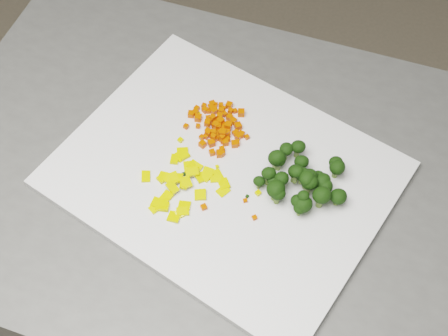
# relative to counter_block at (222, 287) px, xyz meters

# --- Properties ---
(counter_block) EXTENTS (1.00, 0.78, 0.90)m
(counter_block) POSITION_rel_counter_block_xyz_m (0.00, 0.00, 0.00)
(counter_block) COLOR #4F4F4C
(counter_block) RESTS_ON ground
(cutting_board) EXTENTS (0.57, 0.52, 0.01)m
(cutting_board) POSITION_rel_counter_block_xyz_m (0.00, -0.00, 0.46)
(cutting_board) COLOR silver
(cutting_board) RESTS_ON counter_block
(carrot_pile) EXTENTS (0.10, 0.10, 0.03)m
(carrot_pile) POSITION_rel_counter_block_xyz_m (-0.02, 0.07, 0.48)
(carrot_pile) COLOR #CD3702
(carrot_pile) RESTS_ON cutting_board
(pepper_pile) EXTENTS (0.12, 0.12, 0.02)m
(pepper_pile) POSITION_rel_counter_block_xyz_m (-0.05, -0.04, 0.47)
(pepper_pile) COLOR #DAC20B
(pepper_pile) RESTS_ON cutting_board
(broccoli_pile) EXTENTS (0.12, 0.12, 0.06)m
(broccoli_pile) POSITION_rel_counter_block_xyz_m (0.12, -0.02, 0.49)
(broccoli_pile) COLOR black
(broccoli_pile) RESTS_ON cutting_board
(carrot_cube_0) EXTENTS (0.01, 0.01, 0.01)m
(carrot_cube_0) POSITION_rel_counter_block_xyz_m (0.01, 0.08, 0.47)
(carrot_cube_0) COLOR #CD3702
(carrot_cube_0) RESTS_ON carrot_pile
(carrot_cube_1) EXTENTS (0.01, 0.01, 0.01)m
(carrot_cube_1) POSITION_rel_counter_block_xyz_m (0.02, 0.06, 0.47)
(carrot_cube_1) COLOR #CD3702
(carrot_cube_1) RESTS_ON carrot_pile
(carrot_cube_2) EXTENTS (0.01, 0.01, 0.01)m
(carrot_cube_2) POSITION_rel_counter_block_xyz_m (-0.03, 0.11, 0.47)
(carrot_cube_2) COLOR #CD3702
(carrot_cube_2) RESTS_ON carrot_pile
(carrot_cube_3) EXTENTS (0.01, 0.01, 0.01)m
(carrot_cube_3) POSITION_rel_counter_block_xyz_m (0.01, 0.07, 0.47)
(carrot_cube_3) COLOR #CD3702
(carrot_cube_3) RESTS_ON carrot_pile
(carrot_cube_4) EXTENTS (0.01, 0.01, 0.01)m
(carrot_cube_4) POSITION_rel_counter_block_xyz_m (-0.02, 0.12, 0.47)
(carrot_cube_4) COLOR #CD3702
(carrot_cube_4) RESTS_ON carrot_pile
(carrot_cube_5) EXTENTS (0.01, 0.01, 0.01)m
(carrot_cube_5) POSITION_rel_counter_block_xyz_m (-0.05, 0.11, 0.47)
(carrot_cube_5) COLOR #CD3702
(carrot_cube_5) RESTS_ON carrot_pile
(carrot_cube_6) EXTENTS (0.01, 0.01, 0.01)m
(carrot_cube_6) POSITION_rel_counter_block_xyz_m (-0.01, 0.06, 0.47)
(carrot_cube_6) COLOR #CD3702
(carrot_cube_6) RESTS_ON carrot_pile
(carrot_cube_7) EXTENTS (0.01, 0.01, 0.01)m
(carrot_cube_7) POSITION_rel_counter_block_xyz_m (-0.01, 0.12, 0.47)
(carrot_cube_7) COLOR #CD3702
(carrot_cube_7) RESTS_ON carrot_pile
(carrot_cube_8) EXTENTS (0.01, 0.01, 0.01)m
(carrot_cube_8) POSITION_rel_counter_block_xyz_m (-0.04, 0.05, 0.47)
(carrot_cube_8) COLOR #CD3702
(carrot_cube_8) RESTS_ON carrot_pile
(carrot_cube_9) EXTENTS (0.01, 0.01, 0.01)m
(carrot_cube_9) POSITION_rel_counter_block_xyz_m (-0.02, 0.08, 0.47)
(carrot_cube_9) COLOR #CD3702
(carrot_cube_9) RESTS_ON carrot_pile
(carrot_cube_10) EXTENTS (0.01, 0.01, 0.01)m
(carrot_cube_10) POSITION_rel_counter_block_xyz_m (0.02, 0.06, 0.47)
(carrot_cube_10) COLOR #CD3702
(carrot_cube_10) RESTS_ON carrot_pile
(carrot_cube_11) EXTENTS (0.01, 0.01, 0.01)m
(carrot_cube_11) POSITION_rel_counter_block_xyz_m (-0.02, 0.08, 0.47)
(carrot_cube_11) COLOR #CD3702
(carrot_cube_11) RESTS_ON carrot_pile
(carrot_cube_12) EXTENTS (0.01, 0.01, 0.01)m
(carrot_cube_12) POSITION_rel_counter_block_xyz_m (-0.05, 0.07, 0.47)
(carrot_cube_12) COLOR #CD3702
(carrot_cube_12) RESTS_ON carrot_pile
(carrot_cube_13) EXTENTS (0.01, 0.01, 0.01)m
(carrot_cube_13) POSITION_rel_counter_block_xyz_m (-0.04, 0.10, 0.47)
(carrot_cube_13) COLOR #CD3702
(carrot_cube_13) RESTS_ON carrot_pile
(carrot_cube_14) EXTENTS (0.01, 0.01, 0.01)m
(carrot_cube_14) POSITION_rel_counter_block_xyz_m (-0.01, 0.08, 0.47)
(carrot_cube_14) COLOR #CD3702
(carrot_cube_14) RESTS_ON carrot_pile
(carrot_cube_15) EXTENTS (0.01, 0.01, 0.01)m
(carrot_cube_15) POSITION_rel_counter_block_xyz_m (-0.00, 0.06, 0.47)
(carrot_cube_15) COLOR #CD3702
(carrot_cube_15) RESTS_ON carrot_pile
(carrot_cube_16) EXTENTS (0.01, 0.01, 0.01)m
(carrot_cube_16) POSITION_rel_counter_block_xyz_m (0.00, 0.11, 0.47)
(carrot_cube_16) COLOR #CD3702
(carrot_cube_16) RESTS_ON carrot_pile
(carrot_cube_17) EXTENTS (0.01, 0.01, 0.01)m
(carrot_cube_17) POSITION_rel_counter_block_xyz_m (-0.03, 0.11, 0.47)
(carrot_cube_17) COLOR #CD3702
(carrot_cube_17) RESTS_ON carrot_pile
(carrot_cube_18) EXTENTS (0.01, 0.01, 0.01)m
(carrot_cube_18) POSITION_rel_counter_block_xyz_m (-0.03, 0.08, 0.47)
(carrot_cube_18) COLOR #CD3702
(carrot_cube_18) RESTS_ON carrot_pile
(carrot_cube_19) EXTENTS (0.01, 0.01, 0.01)m
(carrot_cube_19) POSITION_rel_counter_block_xyz_m (-0.03, 0.11, 0.47)
(carrot_cube_19) COLOR #CD3702
(carrot_cube_19) RESTS_ON carrot_pile
(carrot_cube_20) EXTENTS (0.01, 0.01, 0.01)m
(carrot_cube_20) POSITION_rel_counter_block_xyz_m (-0.07, 0.07, 0.47)
(carrot_cube_20) COLOR #CD3702
(carrot_cube_20) RESTS_ON carrot_pile
(carrot_cube_21) EXTENTS (0.01, 0.01, 0.01)m
(carrot_cube_21) POSITION_rel_counter_block_xyz_m (-0.01, 0.10, 0.47)
(carrot_cube_21) COLOR #CD3702
(carrot_cube_21) RESTS_ON carrot_pile
(carrot_cube_22) EXTENTS (0.01, 0.01, 0.01)m
(carrot_cube_22) POSITION_rel_counter_block_xyz_m (-0.02, 0.06, 0.47)
(carrot_cube_22) COLOR #CD3702
(carrot_cube_22) RESTS_ON carrot_pile
(carrot_cube_23) EXTENTS (0.01, 0.01, 0.01)m
(carrot_cube_23) POSITION_rel_counter_block_xyz_m (-0.02, 0.07, 0.47)
(carrot_cube_23) COLOR #CD3702
(carrot_cube_23) RESTS_ON carrot_pile
(carrot_cube_24) EXTENTS (0.01, 0.01, 0.01)m
(carrot_cube_24) POSITION_rel_counter_block_xyz_m (-0.02, 0.07, 0.47)
(carrot_cube_24) COLOR #CD3702
(carrot_cube_24) RESTS_ON carrot_pile
(carrot_cube_25) EXTENTS (0.01, 0.01, 0.01)m
(carrot_cube_25) POSITION_rel_counter_block_xyz_m (0.02, 0.05, 0.47)
(carrot_cube_25) COLOR #CD3702
(carrot_cube_25) RESTS_ON carrot_pile
(carrot_cube_26) EXTENTS (0.01, 0.01, 0.01)m
(carrot_cube_26) POSITION_rel_counter_block_xyz_m (-0.01, 0.06, 0.48)
(carrot_cube_26) COLOR #CD3702
(carrot_cube_26) RESTS_ON carrot_pile
(carrot_cube_27) EXTENTS (0.01, 0.01, 0.01)m
(carrot_cube_27) POSITION_rel_counter_block_xyz_m (-0.02, 0.04, 0.47)
(carrot_cube_27) COLOR #CD3702
(carrot_cube_27) RESTS_ON carrot_pile
(carrot_cube_28) EXTENTS (0.01, 0.01, 0.01)m
(carrot_cube_28) POSITION_rel_counter_block_xyz_m (-0.02, 0.08, 0.47)
(carrot_cube_28) COLOR #CD3702
(carrot_cube_28) RESTS_ON carrot_pile
(carrot_cube_29) EXTENTS (0.01, 0.01, 0.01)m
(carrot_cube_29) POSITION_rel_counter_block_xyz_m (-0.03, 0.08, 0.47)
(carrot_cube_29) COLOR #CD3702
(carrot_cube_29) RESTS_ON carrot_pile
(carrot_cube_30) EXTENTS (0.01, 0.01, 0.01)m
(carrot_cube_30) POSITION_rel_counter_block_xyz_m (-0.03, 0.06, 0.47)
(carrot_cube_30) COLOR #CD3702
(carrot_cube_30) RESTS_ON carrot_pile
(carrot_cube_31) EXTENTS (0.01, 0.01, 0.01)m
(carrot_cube_31) POSITION_rel_counter_block_xyz_m (-0.01, 0.05, 0.47)
(carrot_cube_31) COLOR #CD3702
(carrot_cube_31) RESTS_ON carrot_pile
(carrot_cube_32) EXTENTS (0.01, 0.01, 0.01)m
(carrot_cube_32) POSITION_rel_counter_block_xyz_m (0.01, 0.04, 0.47)
(carrot_cube_32) COLOR #CD3702
(carrot_cube_32) RESTS_ON carrot_pile
(carrot_cube_33) EXTENTS (0.01, 0.01, 0.01)m
(carrot_cube_33) POSITION_rel_counter_block_xyz_m (0.00, 0.05, 0.47)
(carrot_cube_33) COLOR #CD3702
(carrot_cube_33) RESTS_ON carrot_pile
(carrot_cube_34) EXTENTS (0.01, 0.01, 0.01)m
(carrot_cube_34) POSITION_rel_counter_block_xyz_m (-0.03, 0.10, 0.47)
(carrot_cube_34) COLOR #CD3702
(carrot_cube_34) RESTS_ON carrot_pile
(carrot_cube_35) EXTENTS (0.01, 0.01, 0.01)m
(carrot_cube_35) POSITION_rel_counter_block_xyz_m (-0.01, 0.02, 0.47)
(carrot_cube_35) COLOR #CD3702
(carrot_cube_35) RESTS_ON carrot_pile
(carrot_cube_36) EXTENTS (0.01, 0.01, 0.01)m
(carrot_cube_36) POSITION_rel_counter_block_xyz_m (-0.00, 0.03, 0.47)
(carrot_cube_36) COLOR #CD3702
(carrot_cube_36) RESTS_ON carrot_pile
(carrot_cube_37) EXTENTS (0.01, 0.01, 0.01)m
(carrot_cube_37) POSITION_rel_counter_block_xyz_m (-0.02, 0.07, 0.47)
(carrot_cube_37) COLOR #CD3702
(carrot_cube_37) RESTS_ON carrot_pile
(carrot_cube_38) EXTENTS (0.01, 0.01, 0.01)m
(carrot_cube_38) POSITION_rel_counter_block_xyz_m (-0.01, 0.07, 0.47)
(carrot_cube_38) COLOR #CD3702
(carrot_cube_38) RESTS_ON carrot_pile
(carrot_cube_39) EXTENTS (0.01, 0.01, 0.01)m
(carrot_cube_39) POSITION_rel_counter_block_xyz_m (-0.02, 0.06, 0.47)
(carrot_cube_39) COLOR #CD3702
(carrot_cube_39) RESTS_ON carrot_pile
(carrot_cube_40) EXTENTS (0.01, 0.01, 0.01)m
(carrot_cube_40) POSITION_rel_counter_block_xyz_m (-0.03, 0.05, 0.47)
(carrot_cube_40) COLOR #CD3702
(carrot_cube_40) RESTS_ON carrot_pile
(carrot_cube_41) EXTENTS (0.01, 0.01, 0.01)m
(carrot_cube_41) POSITION_rel_counter_block_xyz_m (-0.03, 0.08, 0.48)
(carrot_cube_41) COLOR #CD3702
(carrot_cube_41) RESTS_ON carrot_pile
(carrot_cube_42) EXTENTS (0.01, 0.01, 0.01)m
(carrot_cube_42) POSITION_rel_counter_block_xyz_m (-0.02, 0.05, 0.47)
(carrot_cube_42) COLOR #CD3702
(carrot_cube_42) RESTS_ON carrot_pile
(carrot_cube_43) EXTENTS (0.01, 0.01, 0.01)m
(carrot_cube_43) POSITION_rel_counter_block_xyz_m (-0.06, 0.10, 0.47)
(carrot_cube_43) COLOR #CD3702
(carrot_cube_43) RESTS_ON carrot_pile
(carrot_cube_44) EXTENTS (0.01, 0.01, 0.01)m
(carrot_cube_44) POSITION_rel_counter_block_xyz_m (-0.00, 0.05, 0.47)
(carrot_cube_44) COLOR #CD3702
(carrot_cube_44) RESTS_ON carrot_pile
(carrot_cube_45) EXTENTS (0.01, 0.01, 0.01)m
(carrot_cube_45) POSITION_rel_counter_block_xyz_m (-0.01, 0.02, 0.47)
(carrot_cube_45) COLOR #CD3702
(carrot_cube_45) RESTS_ON carrot_pile
(carrot_cube_46) EXTENTS (0.01, 0.01, 0.01)m
(carrot_cube_46) POSITION_rel_counter_block_xyz_m (-0.02, 0.07, 0.47)
(carrot_cube_46) COLOR #CD3702
(carrot_cube_46) RESTS_ON carrot_pile
(carrot_cube_47) EXTENTS (0.01, 0.01, 0.01)m
(carrot_cube_47) POSITION_rel_counter_block_xyz_m (-0.03, 0.04, 0.47)
(carrot_cube_47) COLOR #CD3702
(carrot_cube_47) RESTS_ON carrot_pile
(carrot_cube_48) EXTENTS (0.01, 0.01, 0.01)m
(carrot_cube_48) POSITION_rel_counter_block_xyz_m (0.03, 0.06, 0.47)
(carrot_cube_48) COLOR #CD3702
(carrot_cube_48) RESTS_ON carrot_pile
(carrot_cube_49) EXTENTS (0.01, 0.01, 0.01)m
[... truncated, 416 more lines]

